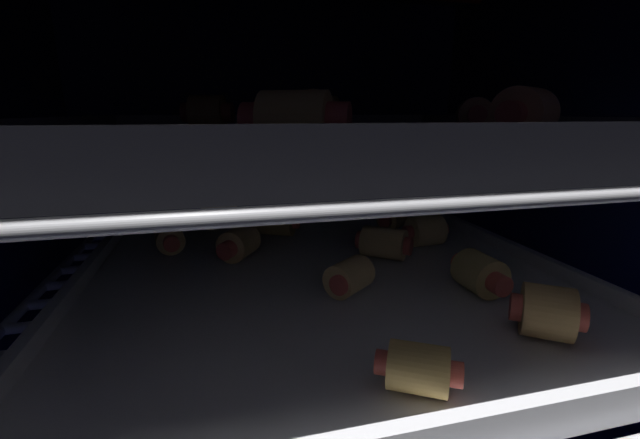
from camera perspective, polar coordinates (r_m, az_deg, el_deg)
The scene contains 25 objects.
ground_plane at distance 43.93cm, azimuth 0.06°, elevation -24.71°, with size 53.16×49.42×1.20cm, color #0C1138.
oven_wall_back at distance 58.01cm, azimuth -5.82°, elevation 8.13°, with size 53.16×1.20×41.48cm, color #0C1138.
oven_wall_right at distance 47.98cm, azimuth 31.86°, elevation 4.65°, with size 1.20×47.02×41.48cm, color #0C1138.
oven_rack_lower at distance 37.12cm, azimuth 0.07°, elevation -9.15°, with size 48.53×46.08×0.78cm.
baking_tray_lower at distance 36.74cm, azimuth 0.07°, elevation -7.80°, with size 39.98×40.74×2.11cm.
pig_in_blanket_lower_0 at distance 47.23cm, azimuth -6.15°, elevation -0.25°, with size 5.47×4.67×3.17cm.
pig_in_blanket_lower_1 at distance 49.95cm, azimuth 9.97°, elevation 0.10°, with size 4.18×3.92×2.62cm.
pig_in_blanket_lower_2 at distance 40.06cm, azimuth 8.84°, elevation -3.22°, with size 5.24×4.88×2.98cm.
pig_in_blanket_lower_3 at distance 44.65cm, azimuth 14.38°, elevation -1.52°, with size 4.92×3.39×3.16cm.
pig_in_blanket_lower_4 at distance 51.28cm, azimuth -13.75°, elevation 0.68°, with size 4.78×4.56×3.31cm.
pig_in_blanket_lower_5 at distance 44.73cm, azimuth -20.17°, elevation -2.22°, with size 3.43×6.14×2.75cm.
pig_in_blanket_lower_6 at distance 22.42cm, azimuth 13.44°, elevation -19.42°, with size 4.35×3.66×2.51cm.
pig_in_blanket_lower_7 at distance 29.66cm, azimuth 28.95°, elevation -11.15°, with size 4.43×4.42×3.35cm.
pig_in_blanket_lower_8 at distance 40.24cm, azimuth -11.18°, elevation -3.21°, with size 4.38×5.62×3.03cm.
pig_in_blanket_lower_9 at distance 32.22cm, azimuth 4.07°, elevation -7.90°, with size 4.72×4.19×2.66cm.
pig_in_blanket_lower_10 at distance 34.48cm, azimuth 21.26°, elevation -6.97°, with size 3.21×5.60×3.10cm.
oven_rack_upper at distance 34.10cm, azimuth 0.07°, elevation 9.42°, with size 48.40×46.08×0.64cm.
baking_tray_upper at distance 34.02cm, azimuth 0.07°, elevation 11.06°, with size 39.98×40.74×2.44cm.
pig_in_blanket_upper_0 at distance 43.57cm, azimuth -15.27°, elevation 14.12°, with size 5.35×4.12×3.33cm.
pig_in_blanket_upper_1 at distance 39.26cm, azimuth -6.18°, elevation 13.88°, with size 5.64×3.05×2.43cm.
pig_in_blanket_upper_2 at distance 44.06cm, azimuth 0.32°, elevation 14.60°, with size 5.47×4.39×3.29cm.
pig_in_blanket_upper_3 at distance 20.67cm, azimuth -3.46°, elevation 13.73°, with size 5.53×3.94×2.74cm.
pig_in_blanket_upper_4 at distance 30.99cm, azimuth -0.52°, elevation 14.53°, with size 4.20×5.43×3.25cm.
pig_in_blanket_upper_5 at distance 41.04cm, azimuth 20.58°, elevation 13.47°, with size 4.14×5.21×2.97cm.
pig_in_blanket_upper_6 at distance 29.51cm, azimuth 26.45°, elevation 13.01°, with size 5.48×4.49×3.22cm.
Camera 1 is at (-8.31, -32.93, 27.26)cm, focal length 23.09 mm.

